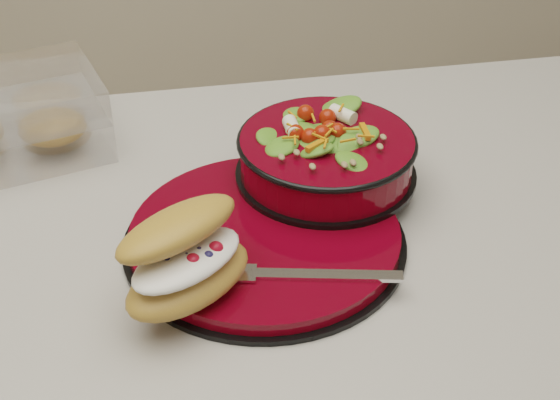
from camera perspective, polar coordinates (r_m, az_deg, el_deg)
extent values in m
cube|color=#BAB4AA|center=(0.87, 10.88, -2.84)|extent=(1.24, 0.74, 0.04)
cylinder|color=black|center=(0.82, -1.12, -3.07)|extent=(0.30, 0.30, 0.01)
cylinder|color=#5C030C|center=(0.81, -1.13, -2.52)|extent=(0.28, 0.28, 0.01)
torus|color=black|center=(0.80, -0.30, -2.64)|extent=(0.16, 0.16, 0.01)
cylinder|color=black|center=(0.89, 3.35, 1.95)|extent=(0.21, 0.21, 0.01)
cylinder|color=#5C030C|center=(0.87, 3.41, 3.32)|extent=(0.19, 0.19, 0.04)
torus|color=black|center=(0.86, 3.45, 4.34)|extent=(0.20, 0.20, 0.01)
ellipsoid|color=#3D701F|center=(0.87, 3.44, 3.93)|extent=(0.16, 0.16, 0.07)
sphere|color=#AE1806|center=(0.86, 6.15, 6.33)|extent=(0.02, 0.02, 0.02)
sphere|color=#AE1806|center=(0.88, 4.64, 7.23)|extent=(0.02, 0.02, 0.02)
sphere|color=#AE1806|center=(0.88, 2.35, 7.29)|extent=(0.02, 0.02, 0.02)
sphere|color=#AE1806|center=(0.85, 0.88, 6.46)|extent=(0.02, 0.02, 0.02)
sphere|color=#AE1806|center=(0.83, 1.36, 5.31)|extent=(0.02, 0.02, 0.02)
sphere|color=#AE1806|center=(0.81, 3.56, 4.73)|extent=(0.02, 0.02, 0.02)
sphere|color=#AE1806|center=(0.83, 5.73, 5.20)|extent=(0.02, 0.02, 0.02)
cylinder|color=silver|center=(0.88, 4.67, 7.31)|extent=(0.03, 0.03, 0.02)
cylinder|color=silver|center=(0.86, 0.90, 6.42)|extent=(0.04, 0.03, 0.02)
cube|color=orange|center=(0.82, 2.75, 5.16)|extent=(0.03, 0.03, 0.01)
cube|color=orange|center=(0.85, 6.32, 6.10)|extent=(0.03, 0.02, 0.01)
ellipsoid|color=#C78E3C|center=(0.72, -6.69, -5.76)|extent=(0.15, 0.14, 0.04)
ellipsoid|color=white|center=(0.71, -6.82, -4.35)|extent=(0.13, 0.12, 0.02)
ellipsoid|color=#C78E3C|center=(0.71, -7.08, -2.00)|extent=(0.14, 0.13, 0.03)
sphere|color=red|center=(0.70, -8.57, -4.16)|extent=(0.01, 0.01, 0.01)
sphere|color=red|center=(0.70, -6.39, -4.42)|extent=(0.01, 0.01, 0.01)
sphere|color=red|center=(0.71, -4.72, -3.54)|extent=(0.01, 0.01, 0.01)
sphere|color=red|center=(0.71, -7.70, -3.48)|extent=(0.01, 0.01, 0.01)
sphere|color=#191947|center=(0.71, -7.51, -3.75)|extent=(0.01, 0.01, 0.01)
sphere|color=#191947|center=(0.70, -5.94, -3.77)|extent=(0.01, 0.01, 0.01)
sphere|color=#191947|center=(0.70, -6.83, -4.17)|extent=(0.01, 0.01, 0.01)
sphere|color=#191947|center=(0.70, -5.25, -4.09)|extent=(0.01, 0.01, 0.01)
sphere|color=#191947|center=(0.70, -8.21, -4.52)|extent=(0.01, 0.01, 0.01)
cube|color=silver|center=(0.75, 3.43, -5.51)|extent=(0.14, 0.04, 0.00)
cube|color=silver|center=(0.75, -3.47, -5.35)|extent=(0.05, 0.03, 0.00)
cube|color=white|center=(1.01, -19.05, 4.60)|extent=(0.25, 0.21, 0.05)
cube|color=white|center=(0.99, -19.57, 6.96)|extent=(0.25, 0.21, 0.04)
ellipsoid|color=#C78E3C|center=(1.00, -16.30, 5.14)|extent=(0.08, 0.07, 0.04)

